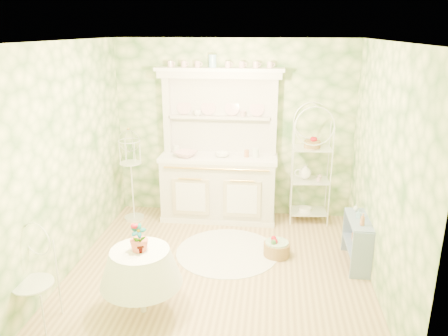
# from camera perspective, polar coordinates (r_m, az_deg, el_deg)

# --- Properties ---
(floor) EXTENTS (3.60, 3.60, 0.00)m
(floor) POSITION_cam_1_polar(r_m,az_deg,el_deg) (5.51, -0.61, -13.08)
(floor) COLOR tan
(floor) RESTS_ON ground
(ceiling) EXTENTS (3.60, 3.60, 0.00)m
(ceiling) POSITION_cam_1_polar(r_m,az_deg,el_deg) (4.73, -0.72, 16.25)
(ceiling) COLOR white
(ceiling) RESTS_ON floor
(wall_left) EXTENTS (3.60, 3.60, 0.00)m
(wall_left) POSITION_cam_1_polar(r_m,az_deg,el_deg) (5.47, -19.71, 1.07)
(wall_left) COLOR #F6F5B2
(wall_left) RESTS_ON floor
(wall_right) EXTENTS (3.60, 3.60, 0.00)m
(wall_right) POSITION_cam_1_polar(r_m,az_deg,el_deg) (5.06, 19.99, -0.27)
(wall_right) COLOR #F6F5B2
(wall_right) RESTS_ON floor
(wall_back) EXTENTS (3.60, 3.60, 0.00)m
(wall_back) POSITION_cam_1_polar(r_m,az_deg,el_deg) (6.69, 1.28, 5.02)
(wall_back) COLOR #F6F5B2
(wall_back) RESTS_ON floor
(wall_front) EXTENTS (3.60, 3.60, 0.00)m
(wall_front) POSITION_cam_1_polar(r_m,az_deg,el_deg) (3.30, -4.63, -8.83)
(wall_front) COLOR #F6F5B2
(wall_front) RESTS_ON floor
(kitchen_dresser) EXTENTS (1.87, 0.61, 2.29)m
(kitchen_dresser) POSITION_cam_1_polar(r_m,az_deg,el_deg) (6.49, -0.72, 2.75)
(kitchen_dresser) COLOR silver
(kitchen_dresser) RESTS_ON floor
(bakers_rack) EXTENTS (0.58, 0.43, 1.77)m
(bakers_rack) POSITION_cam_1_polar(r_m,az_deg,el_deg) (6.61, 11.28, 0.33)
(bakers_rack) COLOR white
(bakers_rack) RESTS_ON floor
(side_shelf) EXTENTS (0.28, 0.68, 0.57)m
(side_shelf) POSITION_cam_1_polar(r_m,az_deg,el_deg) (5.73, 16.96, -9.39)
(side_shelf) COLOR #7A91B3
(side_shelf) RESTS_ON floor
(round_table) EXTENTS (0.80, 0.80, 0.74)m
(round_table) POSITION_cam_1_polar(r_m,az_deg,el_deg) (4.68, -10.71, -14.21)
(round_table) COLOR white
(round_table) RESTS_ON floor
(cafe_chair) EXTENTS (0.56, 0.56, 0.99)m
(cafe_chair) POSITION_cam_1_polar(r_m,az_deg,el_deg) (4.76, -23.78, -13.26)
(cafe_chair) COLOR white
(cafe_chair) RESTS_ON floor
(birdcage_stand) EXTENTS (0.33, 0.33, 1.33)m
(birdcage_stand) POSITION_cam_1_polar(r_m,az_deg,el_deg) (6.74, -11.97, -1.33)
(birdcage_stand) COLOR white
(birdcage_stand) RESTS_ON floor
(floor_basket) EXTENTS (0.43, 0.43, 0.23)m
(floor_basket) POSITION_cam_1_polar(r_m,az_deg,el_deg) (5.79, 6.90, -10.26)
(floor_basket) COLOR #A47C49
(floor_basket) RESTS_ON floor
(lace_rug) EXTENTS (1.71, 1.71, 0.01)m
(lace_rug) POSITION_cam_1_polar(r_m,az_deg,el_deg) (5.88, 0.43, -10.89)
(lace_rug) COLOR white
(lace_rug) RESTS_ON floor
(bowl_floral) EXTENTS (0.42, 0.42, 0.08)m
(bowl_floral) POSITION_cam_1_polar(r_m,az_deg,el_deg) (6.50, -5.01, 1.56)
(bowl_floral) COLOR white
(bowl_floral) RESTS_ON kitchen_dresser
(bowl_white) EXTENTS (0.25, 0.25, 0.07)m
(bowl_white) POSITION_cam_1_polar(r_m,az_deg,el_deg) (6.48, -0.23, 1.56)
(bowl_white) COLOR white
(bowl_white) RESTS_ON kitchen_dresser
(cup_left) EXTENTS (0.14, 0.14, 0.09)m
(cup_left) POSITION_cam_1_polar(r_m,az_deg,el_deg) (6.58, -3.47, 7.09)
(cup_left) COLOR white
(cup_left) RESTS_ON kitchen_dresser
(cup_right) EXTENTS (0.11, 0.11, 0.09)m
(cup_right) POSITION_cam_1_polar(r_m,az_deg,el_deg) (6.49, 2.47, 6.96)
(cup_right) COLOR white
(cup_right) RESTS_ON kitchen_dresser
(potted_geranium) EXTENTS (0.16, 0.11, 0.30)m
(potted_geranium) POSITION_cam_1_polar(r_m,az_deg,el_deg) (4.41, -11.05, -9.21)
(potted_geranium) COLOR #3F7238
(potted_geranium) RESTS_ON round_table
(bottle_amber) EXTENTS (0.07, 0.07, 0.15)m
(bottle_amber) POSITION_cam_1_polar(r_m,az_deg,el_deg) (5.40, 17.64, -6.50)
(bottle_amber) COLOR #B5734A
(bottle_amber) RESTS_ON side_shelf
(bottle_blue) EXTENTS (0.06, 0.06, 0.11)m
(bottle_blue) POSITION_cam_1_polar(r_m,az_deg,el_deg) (5.61, 17.15, -5.86)
(bottle_blue) COLOR #8AC1DE
(bottle_blue) RESTS_ON side_shelf
(bottle_glass) EXTENTS (0.09, 0.09, 0.09)m
(bottle_glass) POSITION_cam_1_polar(r_m,az_deg,el_deg) (5.81, 16.86, -5.07)
(bottle_glass) COLOR silver
(bottle_glass) RESTS_ON side_shelf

